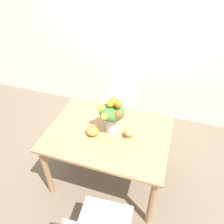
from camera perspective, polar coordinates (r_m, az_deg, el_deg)
The scene contains 7 objects.
ground_plane at distance 2.74m, azimuth -0.79°, elevation -16.24°, with size 12.00×12.00×0.00m, color brown.
wall_back at distance 3.05m, azimuth 7.81°, elevation 21.26°, with size 8.00×0.06×2.70m.
dining_table at distance 2.26m, azimuth -0.93°, elevation -7.11°, with size 1.21×0.90×0.72m.
flower_vase at distance 2.05m, azimuth 0.01°, elevation -0.62°, with size 0.26×0.28×0.42m.
pumpkin at distance 2.14m, azimuth -5.07°, elevation -4.81°, with size 0.13×0.13×0.12m.
turkey_figurine at distance 2.14m, azimuth 4.35°, elevation -5.22°, with size 0.10×0.14×0.08m.
dining_chair_near_window at distance 2.98m, azimuth 1.28°, elevation 1.95°, with size 0.47×0.47×0.87m.
Camera 1 is at (0.52, -1.50, 2.24)m, focal length 35.00 mm.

